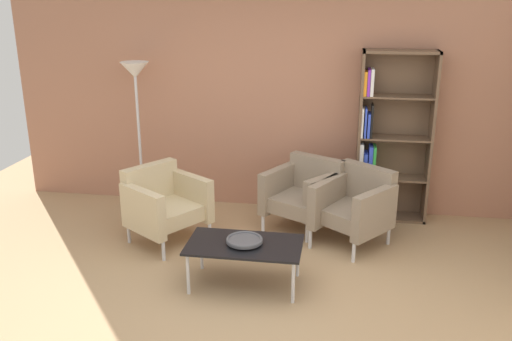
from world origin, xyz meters
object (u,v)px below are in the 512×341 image
Objects in this scene: bookshelf_tall at (387,140)px; floor_lamp_torchiere at (136,88)px; armchair_by_bookshelf at (305,194)px; armchair_corner_red at (164,203)px; armchair_near_window at (353,204)px; coffee_table_low at (245,247)px; decorative_bowl at (244,240)px.

bookshelf_tall is 1.09× the size of floor_lamp_torchiere.
armchair_by_bookshelf is at bearing -149.30° from bookshelf_tall.
armchair_by_bookshelf is 0.98× the size of armchair_corner_red.
armchair_near_window is (1.92, 0.27, 0.00)m from armchair_corner_red.
coffee_table_low is 1.06× the size of armchair_corner_red.
bookshelf_tall is 2.27m from coffee_table_low.
armchair_corner_red is at bearing 141.60° from decorative_bowl.
decorative_bowl is 0.18× the size of floor_lamp_torchiere.
armchair_near_window is (-0.35, -0.73, -0.50)m from bookshelf_tall.
decorative_bowl is at bearing 180.00° from coffee_table_low.
armchair_corner_red is 0.99× the size of armchair_near_window.
armchair_by_bookshelf and armchair_corner_red have the same top height.
floor_lamp_torchiere is (-0.55, 0.85, 1.03)m from armchair_corner_red.
coffee_table_low is at bearing -46.63° from floor_lamp_torchiere.
bookshelf_tall reaches higher than coffee_table_low.
floor_lamp_torchiere is at bearing -176.72° from bookshelf_tall.
armchair_corner_red is (-1.42, -0.50, 0.00)m from armchair_by_bookshelf.
armchair_corner_red is (-2.27, -1.01, -0.50)m from bookshelf_tall.
decorative_bowl is 1.35m from armchair_by_bookshelf.
coffee_table_low is at bearing -93.72° from armchair_near_window.
armchair_near_window is at bearing -115.36° from bookshelf_tall.
floor_lamp_torchiere reaches higher than armchair_corner_red.
bookshelf_tall reaches higher than floor_lamp_torchiere.
armchair_corner_red is at bearing -56.87° from floor_lamp_torchiere.
armchair_by_bookshelf reaches higher than coffee_table_low.
decorative_bowl is 0.34× the size of armchair_by_bookshelf.
decorative_bowl is at bearing -80.05° from armchair_by_bookshelf.
armchair_corner_red reaches higher than decorative_bowl.
floor_lamp_torchiere is at bearing 133.37° from coffee_table_low.
armchair_corner_red is (-0.98, 0.78, -0.02)m from decorative_bowl.
armchair_by_bookshelf is 2.25m from floor_lamp_torchiere.
coffee_table_low is 0.57× the size of floor_lamp_torchiere.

